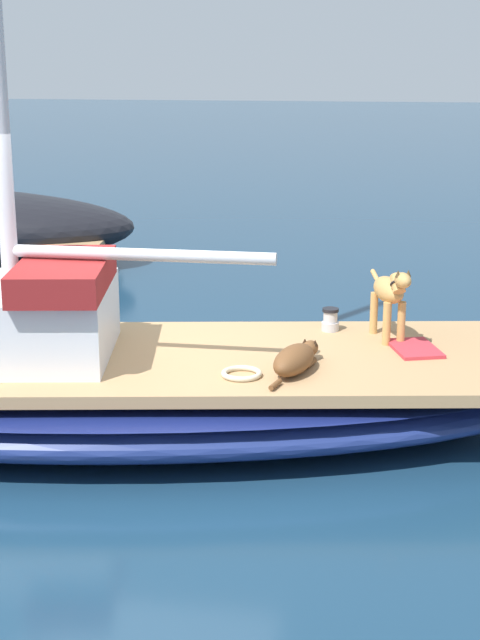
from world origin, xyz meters
TOP-DOWN VIEW (x-y plane):
  - ground_plane at (0.00, 0.00)m, footprint 120.00×120.00m
  - sailboat_main at (0.00, 0.00)m, footprint 3.72×7.56m
  - dog_tan at (0.80, -2.20)m, footprint 0.91×0.40m
  - dog_brown at (-0.21, -1.48)m, footprint 0.94×0.40m
  - deck_winch at (1.02, -1.67)m, footprint 0.16×0.16m
  - coiled_rope at (-0.39, -1.08)m, footprint 0.32×0.32m
  - deck_towel at (0.53, -2.43)m, footprint 0.64×0.52m

SIDE VIEW (x-z plane):
  - ground_plane at x=0.00m, z-range 0.00..0.00m
  - sailboat_main at x=0.00m, z-range 0.01..0.67m
  - deck_towel at x=0.53m, z-range 0.66..0.69m
  - coiled_rope at x=-0.39m, z-range 0.66..0.70m
  - deck_winch at x=1.02m, z-range 0.65..0.86m
  - dog_brown at x=-0.21m, z-range 0.66..0.88m
  - dog_tan at x=0.80m, z-range 0.73..1.43m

